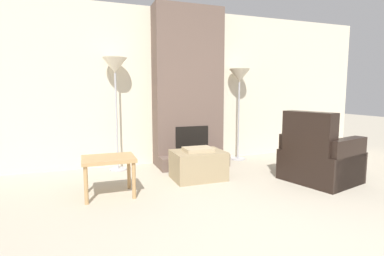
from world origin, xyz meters
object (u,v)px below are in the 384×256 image
armchair (318,160)px  side_table (109,163)px  ottoman (198,164)px  floor_lamp_right (239,81)px  floor_lamp_left (115,72)px

armchair → side_table: size_ratio=1.72×
armchair → side_table: armchair is taller
ottoman → armchair: armchair is taller
side_table → floor_lamp_right: size_ratio=0.37×
armchair → floor_lamp_left: size_ratio=0.59×
floor_lamp_right → side_table: bearing=-153.6°
ottoman → floor_lamp_left: floor_lamp_left is taller
ottoman → floor_lamp_left: 1.88m
ottoman → side_table: bearing=-167.1°
side_table → floor_lamp_right: (2.37, 1.18, 1.03)m
armchair → ottoman: bearing=50.5°
floor_lamp_left → side_table: bearing=-101.1°
ottoman → side_table: size_ratio=1.19×
floor_lamp_right → floor_lamp_left: bearing=-180.0°
floor_lamp_left → ottoman: bearing=-41.7°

